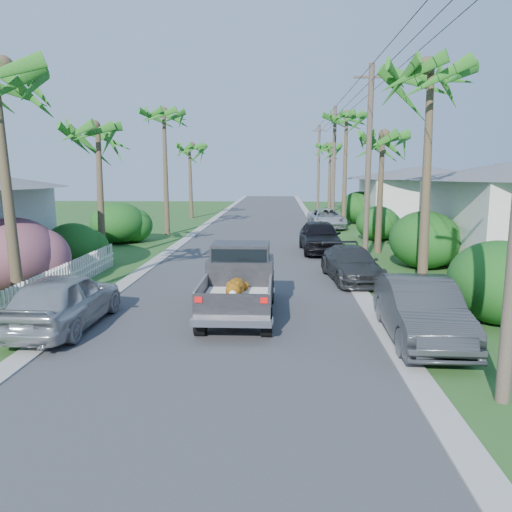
{
  "coord_description": "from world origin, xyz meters",
  "views": [
    {
      "loc": [
        1.47,
        -10.8,
        4.17
      ],
      "look_at": [
        0.71,
        5.53,
        1.4
      ],
      "focal_mm": 35.0,
      "sensor_mm": 36.0,
      "label": 1
    }
  ],
  "objects_px": {
    "palm_r_b": "(383,136)",
    "utility_pole_d": "(319,167)",
    "parked_car_rd": "(327,219)",
    "palm_r_c": "(347,115)",
    "utility_pole_c": "(334,166)",
    "house_right_far": "(423,197)",
    "palm_r_d": "(331,145)",
    "palm_l_c": "(164,113)",
    "palm_r_a": "(433,68)",
    "parked_car_rn": "(421,311)",
    "parked_car_ln": "(64,301)",
    "parked_car_rm": "(352,264)",
    "utility_pole_b": "(368,162)",
    "palm_l_d": "(190,146)",
    "palm_l_b": "(97,127)",
    "parked_car_rf": "(320,237)",
    "pickup_truck": "(240,279)"
  },
  "relations": [
    {
      "from": "palm_r_b",
      "to": "utility_pole_d",
      "type": "height_order",
      "value": "utility_pole_d"
    },
    {
      "from": "parked_car_ln",
      "to": "utility_pole_c",
      "type": "bearing_deg",
      "value": -109.34
    },
    {
      "from": "pickup_truck",
      "to": "parked_car_rm",
      "type": "xyz_separation_m",
      "value": [
        3.95,
        4.58,
        -0.37
      ]
    },
    {
      "from": "parked_car_rn",
      "to": "parked_car_ln",
      "type": "xyz_separation_m",
      "value": [
        -9.26,
        0.52,
        0.01
      ]
    },
    {
      "from": "parked_car_rn",
      "to": "parked_car_rd",
      "type": "relative_size",
      "value": 0.9
    },
    {
      "from": "parked_car_rd",
      "to": "utility_pole_b",
      "type": "bearing_deg",
      "value": -91.23
    },
    {
      "from": "parked_car_rm",
      "to": "palm_l_b",
      "type": "relative_size",
      "value": 0.6
    },
    {
      "from": "parked_car_rm",
      "to": "utility_pole_b",
      "type": "relative_size",
      "value": 0.49
    },
    {
      "from": "parked_car_rd",
      "to": "palm_r_c",
      "type": "height_order",
      "value": "palm_r_c"
    },
    {
      "from": "parked_car_ln",
      "to": "palm_l_b",
      "type": "height_order",
      "value": "palm_l_b"
    },
    {
      "from": "parked_car_rd",
      "to": "house_right_far",
      "type": "height_order",
      "value": "house_right_far"
    },
    {
      "from": "palm_r_d",
      "to": "house_right_far",
      "type": "bearing_deg",
      "value": -56.98
    },
    {
      "from": "parked_car_rd",
      "to": "palm_r_b",
      "type": "distance_m",
      "value": 12.69
    },
    {
      "from": "palm_l_d",
      "to": "utility_pole_d",
      "type": "xyz_separation_m",
      "value": [
        12.1,
        9.0,
        -1.84
      ]
    },
    {
      "from": "palm_l_c",
      "to": "palm_r_a",
      "type": "relative_size",
      "value": 1.06
    },
    {
      "from": "palm_r_b",
      "to": "palm_l_c",
      "type": "bearing_deg",
      "value": 150.95
    },
    {
      "from": "parked_car_rd",
      "to": "parked_car_rm",
      "type": "bearing_deg",
      "value": -96.07
    },
    {
      "from": "parked_car_rn",
      "to": "parked_car_rf",
      "type": "distance_m",
      "value": 13.79
    },
    {
      "from": "palm_r_a",
      "to": "utility_pole_b",
      "type": "relative_size",
      "value": 0.97
    },
    {
      "from": "parked_car_rm",
      "to": "utility_pole_d",
      "type": "xyz_separation_m",
      "value": [
        1.32,
        34.75,
        3.96
      ]
    },
    {
      "from": "parked_car_ln",
      "to": "palm_r_b",
      "type": "relative_size",
      "value": 0.63
    },
    {
      "from": "palm_r_b",
      "to": "utility_pole_c",
      "type": "height_order",
      "value": "utility_pole_c"
    },
    {
      "from": "parked_car_rf",
      "to": "palm_r_d",
      "type": "xyz_separation_m",
      "value": [
        2.9,
        24.94,
        5.91
      ]
    },
    {
      "from": "parked_car_rf",
      "to": "palm_r_c",
      "type": "relative_size",
      "value": 0.52
    },
    {
      "from": "utility_pole_c",
      "to": "palm_l_c",
      "type": "bearing_deg",
      "value": -152.65
    },
    {
      "from": "utility_pole_c",
      "to": "house_right_far",
      "type": "bearing_deg",
      "value": 15.12
    },
    {
      "from": "parked_car_ln",
      "to": "palm_r_c",
      "type": "distance_m",
      "value": 27.31
    },
    {
      "from": "parked_car_rm",
      "to": "parked_car_rd",
      "type": "bearing_deg",
      "value": 81.26
    },
    {
      "from": "palm_r_d",
      "to": "utility_pole_b",
      "type": "xyz_separation_m",
      "value": [
        -0.9,
        -27.0,
        -2.14
      ]
    },
    {
      "from": "palm_r_b",
      "to": "palm_r_d",
      "type": "height_order",
      "value": "palm_r_d"
    },
    {
      "from": "parked_car_rm",
      "to": "utility_pole_c",
      "type": "height_order",
      "value": "utility_pole_c"
    },
    {
      "from": "parked_car_rn",
      "to": "palm_l_c",
      "type": "distance_m",
      "value": 24.47
    },
    {
      "from": "parked_car_ln",
      "to": "palm_r_c",
      "type": "bearing_deg",
      "value": -112.1
    },
    {
      "from": "parked_car_rn",
      "to": "palm_l_b",
      "type": "distance_m",
      "value": 16.79
    },
    {
      "from": "pickup_truck",
      "to": "utility_pole_c",
      "type": "bearing_deg",
      "value": 77.76
    },
    {
      "from": "palm_l_c",
      "to": "palm_r_d",
      "type": "xyz_separation_m",
      "value": [
        12.5,
        18.0,
        -1.18
      ]
    },
    {
      "from": "parked_car_rm",
      "to": "palm_l_b",
      "type": "distance_m",
      "value": 12.93
    },
    {
      "from": "parked_car_rn",
      "to": "palm_r_b",
      "type": "bearing_deg",
      "value": 84.76
    },
    {
      "from": "palm_r_a",
      "to": "house_right_far",
      "type": "xyz_separation_m",
      "value": [
        6.7,
        24.0,
        -5.3
      ]
    },
    {
      "from": "parked_car_rf",
      "to": "palm_l_d",
      "type": "height_order",
      "value": "palm_l_d"
    },
    {
      "from": "palm_r_a",
      "to": "palm_r_c",
      "type": "relative_size",
      "value": 0.93
    },
    {
      "from": "palm_r_b",
      "to": "parked_car_ln",
      "type": "bearing_deg",
      "value": -129.57
    },
    {
      "from": "parked_car_rm",
      "to": "palm_r_a",
      "type": "distance_m",
      "value": 7.43
    },
    {
      "from": "parked_car_rd",
      "to": "palm_r_b",
      "type": "relative_size",
      "value": 0.71
    },
    {
      "from": "palm_l_b",
      "to": "palm_r_d",
      "type": "distance_m",
      "value": 31.0
    },
    {
      "from": "parked_car_ln",
      "to": "house_right_far",
      "type": "height_order",
      "value": "house_right_far"
    },
    {
      "from": "parked_car_rn",
      "to": "utility_pole_d",
      "type": "xyz_separation_m",
      "value": [
        0.6,
        41.66,
        3.84
      ]
    },
    {
      "from": "parked_car_rd",
      "to": "utility_pole_b",
      "type": "height_order",
      "value": "utility_pole_b"
    },
    {
      "from": "parked_car_rd",
      "to": "palm_r_a",
      "type": "xyz_separation_m",
      "value": [
        1.3,
        -20.44,
        6.71
      ]
    },
    {
      "from": "palm_r_d",
      "to": "utility_pole_c",
      "type": "height_order",
      "value": "utility_pole_c"
    }
  ]
}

